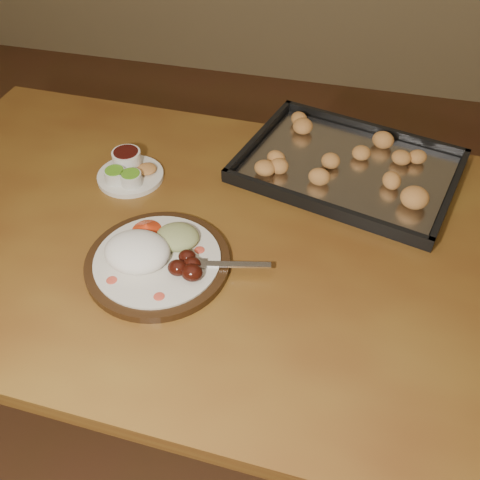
# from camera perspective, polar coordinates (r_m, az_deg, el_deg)

# --- Properties ---
(ground) EXTENTS (4.00, 4.00, 0.00)m
(ground) POSITION_cam_1_polar(r_m,az_deg,el_deg) (1.84, -7.13, -12.53)
(ground) COLOR #572C1D
(ground) RESTS_ON ground
(dining_table) EXTENTS (1.52, 0.94, 0.75)m
(dining_table) POSITION_cam_1_polar(r_m,az_deg,el_deg) (1.21, -3.30, -2.62)
(dining_table) COLOR brown
(dining_table) RESTS_ON ground
(dinner_plate) EXTENTS (0.37, 0.29, 0.07)m
(dinner_plate) POSITION_cam_1_polar(r_m,az_deg,el_deg) (1.07, -9.07, -1.73)
(dinner_plate) COLOR black
(dinner_plate) RESTS_ON dining_table
(condiment_saucer) EXTENTS (0.16, 0.16, 0.05)m
(condiment_saucer) POSITION_cam_1_polar(r_m,az_deg,el_deg) (1.30, -11.79, 7.26)
(condiment_saucer) COLOR silver
(condiment_saucer) RESTS_ON dining_table
(baking_tray) EXTENTS (0.57, 0.48, 0.05)m
(baking_tray) POSITION_cam_1_polar(r_m,az_deg,el_deg) (1.32, 11.44, 7.84)
(baking_tray) COLOR black
(baking_tray) RESTS_ON dining_table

